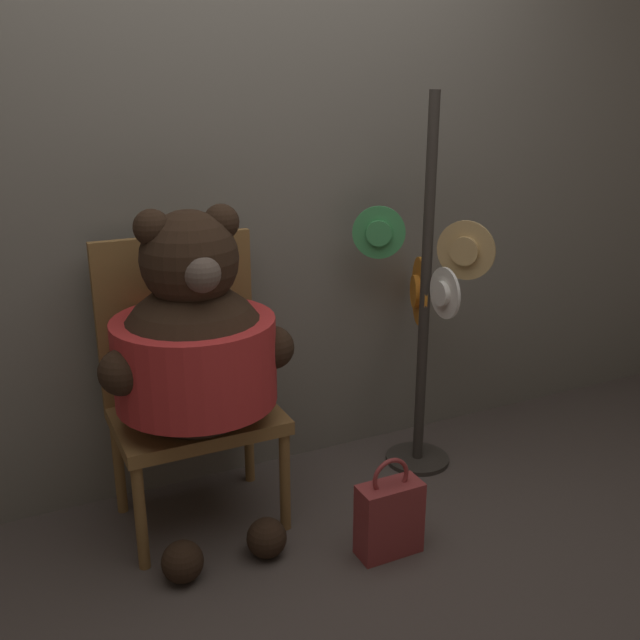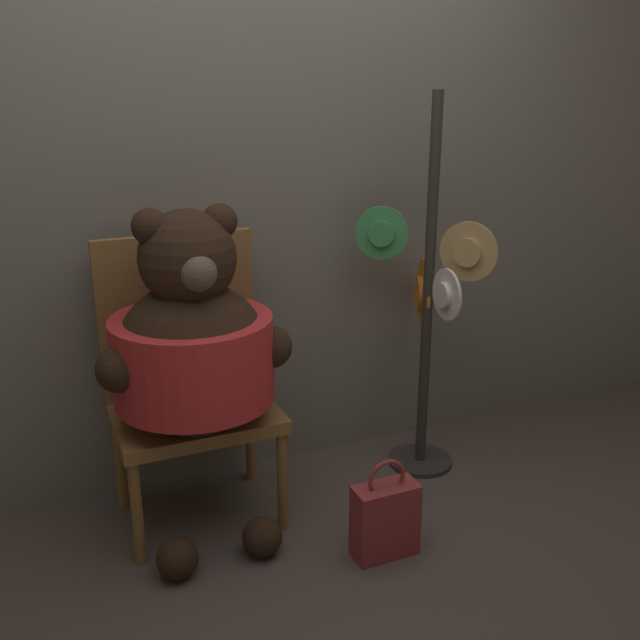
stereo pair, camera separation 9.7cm
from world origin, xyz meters
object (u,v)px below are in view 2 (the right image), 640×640
handbag_on_ground (385,518)px  chair (188,375)px  teddy_bear (193,349)px  hat_display_rack (428,308)px

handbag_on_ground → chair: bearing=133.0°
teddy_bear → handbag_on_ground: (0.55, -0.41, -0.58)m
hat_display_rack → teddy_bear: bearing=-174.7°
hat_display_rack → handbag_on_ground: bearing=-132.0°
teddy_bear → hat_display_rack: (1.01, 0.09, -0.01)m
chair → handbag_on_ground: size_ratio=2.85×
teddy_bear → chair: bearing=86.2°
teddy_bear → hat_display_rack: size_ratio=0.77×
chair → teddy_bear: size_ratio=0.88×
hat_display_rack → handbag_on_ground: (-0.46, -0.51, -0.57)m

